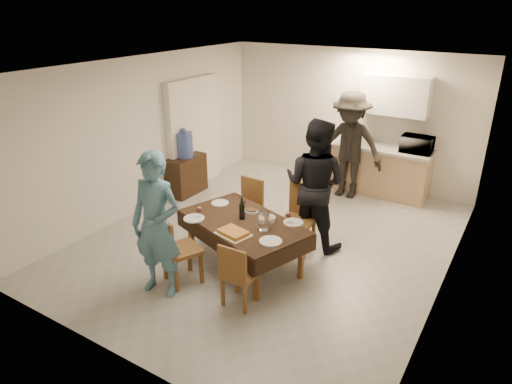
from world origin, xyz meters
TOP-DOWN VIEW (x-y plane):
  - floor at (0.00, 0.00)m, footprint 5.00×6.00m
  - ceiling at (0.00, 0.00)m, footprint 5.00×6.00m
  - wall_back at (0.00, 3.00)m, footprint 5.00×0.02m
  - wall_front at (0.00, -3.00)m, footprint 5.00×0.02m
  - wall_left at (-2.50, 0.00)m, footprint 0.02×6.00m
  - wall_right at (2.50, 0.00)m, footprint 0.02×6.00m
  - stub_partition at (-2.42, 1.20)m, footprint 0.15×1.40m
  - kitchen_base_cabinet at (0.60, 2.68)m, footprint 2.20×0.60m
  - kitchen_worktop at (0.60, 2.68)m, footprint 2.24×0.64m
  - upper_cabinet at (0.90, 2.82)m, footprint 1.20×0.34m
  - dining_table at (0.04, -0.83)m, footprint 1.97×1.52m
  - chair_near_left at (-0.41, -1.67)m, footprint 0.58×0.60m
  - chair_near_right at (0.49, -1.66)m, footprint 0.39×0.39m
  - chair_far_left at (-0.41, -0.17)m, footprint 0.42×0.43m
  - chair_far_right at (0.49, -0.18)m, footprint 0.48×0.48m
  - console at (-2.28, 0.75)m, footprint 0.39×0.79m
  - water_jug at (-2.28, 0.75)m, footprint 0.31×0.31m
  - wine_bottle at (-0.01, -0.78)m, footprint 0.08×0.08m
  - water_pitcher at (0.39, -0.88)m, footprint 0.14×0.14m
  - savoury_tart at (0.14, -1.21)m, footprint 0.48×0.40m
  - salad_bowl at (0.34, -0.65)m, footprint 0.17×0.17m
  - mushroom_dish at (-0.01, -0.55)m, footprint 0.19×0.19m
  - wine_glass_a at (-0.51, -1.08)m, footprint 0.08×0.08m
  - wine_glass_b at (0.59, -0.58)m, footprint 0.08×0.08m
  - wine_glass_c at (-0.16, -0.53)m, footprint 0.08×0.08m
  - plate_near_left at (-0.56, -1.13)m, footprint 0.28×0.28m
  - plate_near_right at (0.64, -1.13)m, footprint 0.28×0.28m
  - plate_far_left at (-0.56, -0.53)m, footprint 0.26×0.26m
  - plate_far_right at (0.64, -0.53)m, footprint 0.27×0.27m
  - microwave at (1.42, 2.68)m, footprint 0.54×0.36m
  - person_near at (-0.51, -1.88)m, footprint 0.73×0.53m
  - person_far at (0.59, 0.22)m, footprint 0.95×0.74m
  - person_kitchen at (0.34, 2.23)m, footprint 1.27×0.73m

SIDE VIEW (x-z plane):
  - floor at x=0.00m, z-range -0.01..0.01m
  - console at x=-2.28m, z-range 0.00..0.73m
  - kitchen_base_cabinet at x=0.60m, z-range 0.00..0.86m
  - chair_near_right at x=0.49m, z-range 0.29..0.74m
  - chair_far_left at x=-0.41m, z-range 0.31..0.79m
  - chair_near_left at x=-0.41m, z-range 0.33..0.84m
  - chair_far_right at x=0.49m, z-range 0.34..0.87m
  - dining_table at x=0.04m, z-range 0.31..0.99m
  - plate_far_left at x=-0.56m, z-range 0.68..0.69m
  - plate_far_right at x=0.64m, z-range 0.68..0.69m
  - plate_near_left at x=-0.56m, z-range 0.68..0.69m
  - plate_near_right at x=0.64m, z-range 0.68..0.69m
  - mushroom_dish at x=-0.01m, z-range 0.68..0.71m
  - savoury_tart at x=0.14m, z-range 0.68..0.73m
  - salad_bowl at x=0.34m, z-range 0.68..0.74m
  - wine_glass_b at x=0.59m, z-range 0.68..0.85m
  - wine_glass_a at x=-0.51m, z-range 0.68..0.86m
  - wine_glass_c at x=-0.16m, z-range 0.68..0.86m
  - water_pitcher at x=0.39m, z-range 0.68..0.90m
  - wine_bottle at x=-0.01m, z-range 0.68..0.99m
  - kitchen_worktop at x=0.60m, z-range 0.86..0.91m
  - person_near at x=-0.51m, z-range 0.00..1.84m
  - water_jug at x=-2.28m, z-range 0.73..1.19m
  - person_far at x=0.59m, z-range 0.00..1.93m
  - person_kitchen at x=0.34m, z-range 0.00..1.96m
  - stub_partition at x=-2.42m, z-range 0.00..2.10m
  - microwave at x=1.42m, z-range 0.91..1.21m
  - wall_back at x=0.00m, z-range 0.00..2.60m
  - wall_front at x=0.00m, z-range 0.00..2.60m
  - wall_left at x=-2.50m, z-range 0.00..2.60m
  - wall_right at x=2.50m, z-range 0.00..2.60m
  - upper_cabinet at x=0.90m, z-range 1.50..2.20m
  - ceiling at x=0.00m, z-range 2.59..2.61m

